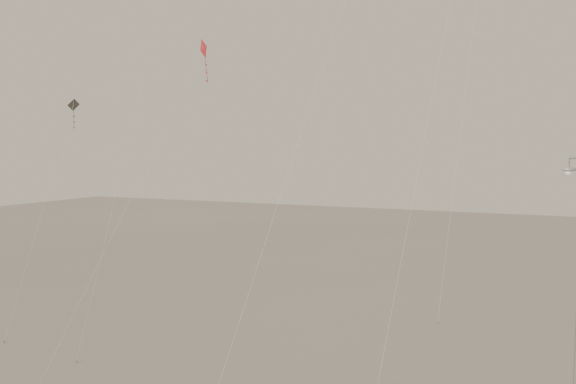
% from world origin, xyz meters
% --- Properties ---
extents(kite_3, '(1.46, 10.36, 14.57)m').
position_xyz_m(kite_3, '(-6.81, 3.28, 11.29)').
color(kite_3, maroon).
rests_on(kite_3, ground).
extents(kite_6, '(2.14, 3.53, 12.42)m').
position_xyz_m(kite_6, '(-16.22, 6.34, 9.48)').
color(kite_6, '#272420').
rests_on(kite_6, ground).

